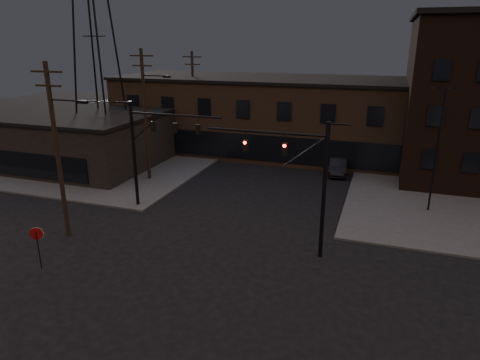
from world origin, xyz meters
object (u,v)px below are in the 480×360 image
Objects in this scene: traffic_signal_far at (148,144)px; stop_sign at (37,238)px; traffic_signal_near at (305,174)px; car_crossing at (338,166)px.

traffic_signal_far is 3.23× the size of stop_sign.
traffic_signal_near is 12.57m from traffic_signal_far.
traffic_signal_near reaches higher than stop_sign.
car_crossing is at bearing 89.52° from traffic_signal_near.
traffic_signal_near is at bearing -16.17° from traffic_signal_far.
traffic_signal_near is at bearing 25.90° from stop_sign.
traffic_signal_far reaches higher than stop_sign.
traffic_signal_near is 3.23× the size of stop_sign.
stop_sign is 0.55× the size of car_crossing.
stop_sign is (-1.28, -9.99, -3.17)m from traffic_signal_far.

